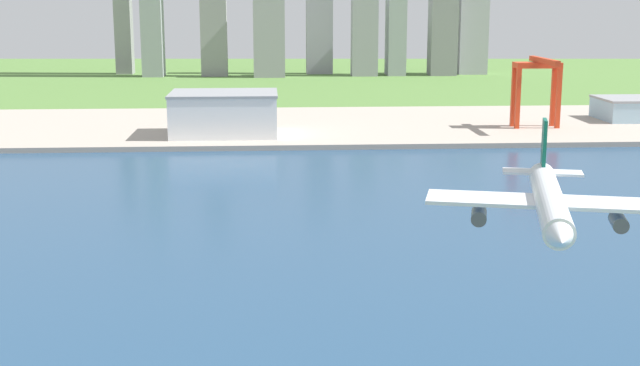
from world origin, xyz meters
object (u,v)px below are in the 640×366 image
(airplane_landing, at_px, (549,202))
(warehouse_annex, at_px, (633,109))
(port_crane_red, at_px, (538,77))
(warehouse_main, at_px, (224,113))

(airplane_landing, bearing_deg, warehouse_annex, 65.03)
(port_crane_red, bearing_deg, airplane_landing, -107.35)
(airplane_landing, xyz_separation_m, warehouse_main, (-56.44, 308.74, -27.74))
(airplane_landing, bearing_deg, warehouse_main, 100.36)
(warehouse_main, bearing_deg, port_crane_red, 4.66)
(airplane_landing, bearing_deg, port_crane_red, 72.65)
(port_crane_red, xyz_separation_m, warehouse_main, (-156.90, -12.79, -15.46))
(airplane_landing, xyz_separation_m, warehouse_annex, (162.37, 348.71, -32.01))
(port_crane_red, height_order, warehouse_main, port_crane_red)
(airplane_landing, height_order, port_crane_red, airplane_landing)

